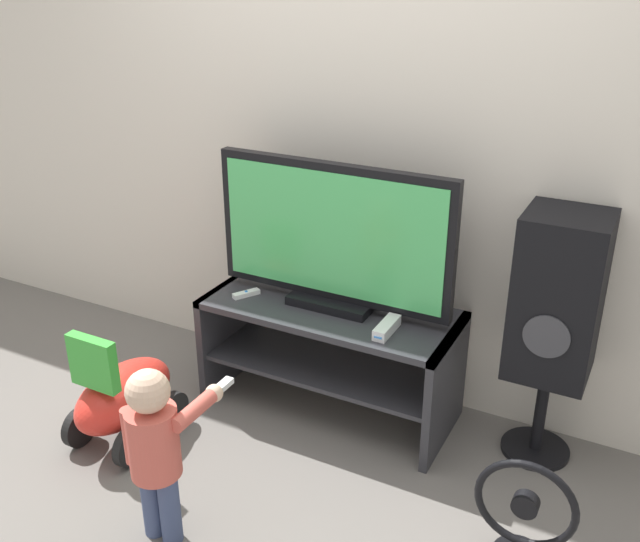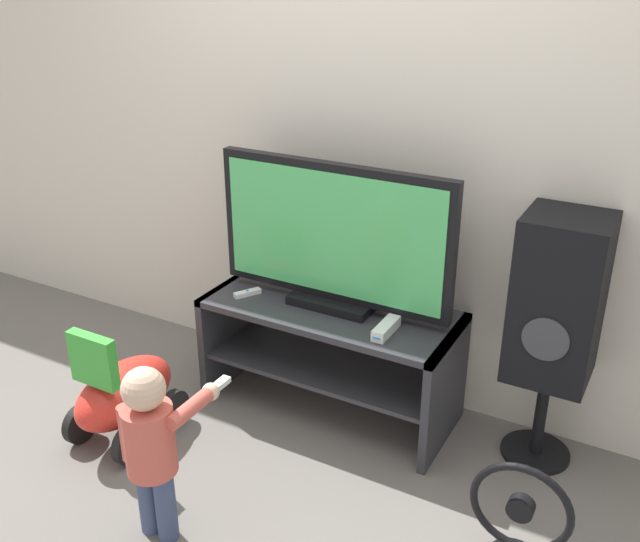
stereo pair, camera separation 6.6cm
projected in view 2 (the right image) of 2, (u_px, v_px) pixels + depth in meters
The scene contains 10 objects.
ground_plane at pixel (304, 434), 3.23m from camera, with size 16.00×16.00×0.00m, color slate.
wall_back at pixel (367, 124), 3.16m from camera, with size 10.00×0.06×2.60m.
tv_stand at pixel (330, 342), 3.28m from camera, with size 1.16×0.50×0.54m.
television at pixel (334, 238), 3.09m from camera, with size 1.10×0.20×0.66m.
game_console at pixel (386, 328), 2.98m from camera, with size 0.06×0.19×0.05m.
remote_primary at pixel (247, 293), 3.32m from camera, with size 0.10×0.13×0.03m.
child at pixel (152, 440), 2.52m from camera, with size 0.27×0.42×0.72m.
speaker_tower at pixel (557, 304), 2.81m from camera, with size 0.33×0.33×1.10m.
floor_fan at pixel (519, 522), 2.46m from camera, with size 0.36×0.18×0.44m.
ride_on_toy at pixel (123, 393), 3.15m from camera, with size 0.33×0.53×0.58m.
Camera 2 is at (1.34, -2.28, 2.00)m, focal length 40.00 mm.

